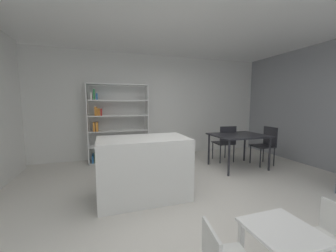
# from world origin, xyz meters

# --- Properties ---
(ground_plane) EXTENTS (9.60, 9.60, 0.00)m
(ground_plane) POSITION_xyz_m (0.00, 0.00, 0.00)
(ground_plane) COLOR beige
(ceiling_slab) EXTENTS (6.97, 5.61, 0.06)m
(ceiling_slab) POSITION_xyz_m (0.00, 0.00, 2.77)
(ceiling_slab) COLOR white
(ceiling_slab) RESTS_ON ground_plane
(back_partition) EXTENTS (6.97, 0.06, 2.74)m
(back_partition) POSITION_xyz_m (0.00, 2.77, 1.37)
(back_partition) COLOR silver
(back_partition) RESTS_ON ground_plane
(kitchen_island) EXTENTS (1.34, 0.78, 0.92)m
(kitchen_island) POSITION_xyz_m (-0.55, 0.35, 0.46)
(kitchen_island) COLOR silver
(kitchen_island) RESTS_ON ground_plane
(open_bookshelf) EXTENTS (1.45, 0.36, 1.91)m
(open_bookshelf) POSITION_xyz_m (-0.87, 2.47, 0.97)
(open_bookshelf) COLOR white
(open_bookshelf) RESTS_ON ground_plane
(child_table) EXTENTS (0.51, 0.50, 0.46)m
(child_table) POSITION_xyz_m (0.20, -1.45, 0.38)
(child_table) COLOR white
(child_table) RESTS_ON ground_plane
(child_chair_right) EXTENTS (0.29, 0.29, 0.57)m
(child_chair_right) POSITION_xyz_m (0.73, -1.46, 0.31)
(child_chair_right) COLOR silver
(child_chair_right) RESTS_ON ground_plane
(dining_table) EXTENTS (1.13, 0.91, 0.75)m
(dining_table) POSITION_xyz_m (1.73, 1.09, 0.68)
(dining_table) COLOR #232328
(dining_table) RESTS_ON ground_plane
(dining_chair_window_side) EXTENTS (0.45, 0.43, 0.89)m
(dining_chair_window_side) POSITION_xyz_m (2.51, 1.08, 0.53)
(dining_chair_window_side) COLOR #232328
(dining_chair_window_side) RESTS_ON ground_plane
(dining_chair_far) EXTENTS (0.45, 0.48, 0.90)m
(dining_chair_far) POSITION_xyz_m (1.73, 1.56, 0.53)
(dining_chair_far) COLOR #232328
(dining_chair_far) RESTS_ON ground_plane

